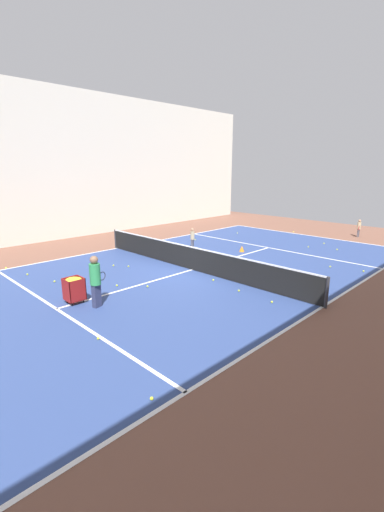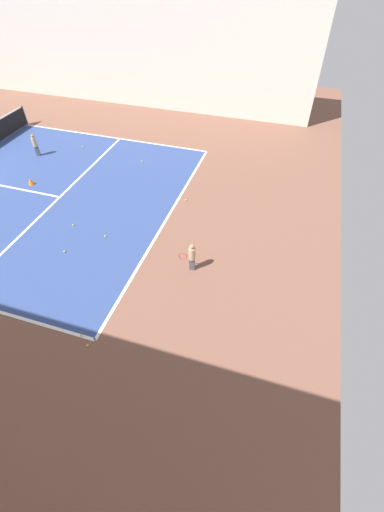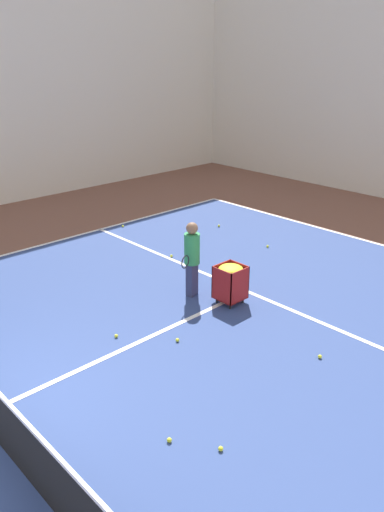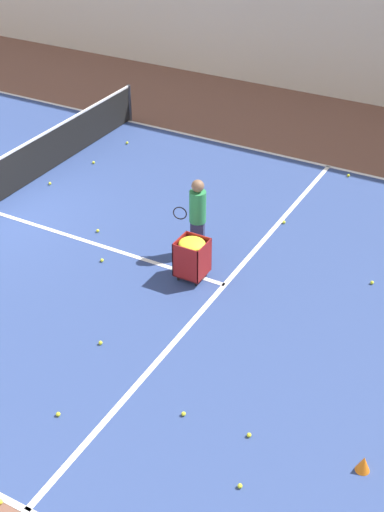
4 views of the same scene
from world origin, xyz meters
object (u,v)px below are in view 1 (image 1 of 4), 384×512
Objects in this scene: player_near_baseline at (359,227)px; coach_at_net at (95,278)px; child_midcourt at (192,237)px; tennis_net at (192,258)px; training_cone_0 at (242,249)px; ball_cart at (74,285)px.

player_near_baseline is 0.67× the size of coach_at_net.
coach_at_net reaches higher than child_midcourt.
training_cone_0 is at bearing -83.20° from tennis_net.
child_midcourt is 1.30× the size of ball_cart.
training_cone_0 is at bearing -27.65° from player_near_baseline.
child_midcourt is at bearing -37.17° from player_near_baseline.
player_near_baseline is 1.00× the size of child_midcourt.
tennis_net is 7.15× the size of coach_at_net.
coach_at_net is at bearing 98.44° from tennis_net.
coach_at_net is 5.39× the size of training_cone_0.
player_near_baseline is 17.88m from ball_cart.
training_cone_0 is (1.23, -9.08, -0.79)m from coach_at_net.
child_midcourt is (5.15, 9.60, -0.00)m from player_near_baseline.
coach_at_net is 8.58m from child_midcourt.
training_cone_0 is at bearing -7.41° from coach_at_net.
coach_at_net is at bearing -14.16° from player_near_baseline.
tennis_net is 10.67× the size of child_midcourt.
player_near_baseline is at bearing -97.71° from ball_cart.
coach_at_net is (1.59, 17.39, 0.31)m from player_near_baseline.
player_near_baseline is 10.89m from child_midcourt.
player_near_baseline is at bearing -20.33° from coach_at_net.
child_midcourt is at bearing -71.27° from ball_cart.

